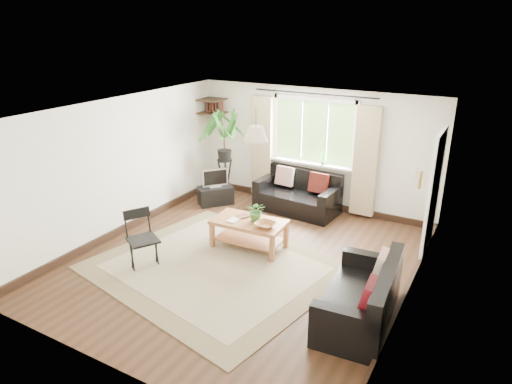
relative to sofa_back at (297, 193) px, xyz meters
The scene contains 24 objects.
floor 2.32m from the sofa_back, 86.97° to the right, with size 5.50×5.50×0.00m, color black.
ceiling 3.05m from the sofa_back, 86.97° to the right, with size 5.50×5.50×0.00m, color white.
wall_back 0.95m from the sofa_back, 75.42° to the left, with size 5.00×0.02×2.40m, color white.
wall_front 5.10m from the sofa_back, 88.62° to the right, with size 5.00×0.02×2.40m, color white.
wall_left 3.40m from the sofa_back, 136.15° to the right, with size 0.02×5.50×2.40m, color white.
wall_right 3.57m from the sofa_back, 41.09° to the right, with size 0.02×5.50×2.40m, color white.
rug 2.71m from the sofa_back, 93.48° to the right, with size 3.47×2.97×0.02m, color beige.
window 1.25m from the sofa_back, 74.11° to the left, with size 2.50×0.16×2.16m, color white, non-canonical shape.
door 2.73m from the sofa_back, 12.73° to the right, with size 0.06×0.96×2.06m, color silver.
corner_shelf 2.62m from the sofa_back, behind, with size 0.50×0.50×0.34m, color black, non-canonical shape.
pendant_lamp 2.52m from the sofa_back, 86.33° to the right, with size 0.36×0.36×0.54m, color beige, non-canonical shape.
wall_sconce 3.51m from the sofa_back, 37.89° to the right, with size 0.12×0.12×0.28m, color beige, non-canonical shape.
sofa_back is the anchor object (origin of this frame).
sofa_right 3.58m from the sofa_back, 52.92° to the right, with size 0.80×1.61×0.76m, color black, non-canonical shape.
coffee_table 1.83m from the sofa_back, 91.41° to the right, with size 1.21×0.66×0.49m, color brown, non-canonical shape.
table_plant 1.79m from the sofa_back, 87.98° to the right, with size 0.31×0.27×0.34m, color #3A6F2C.
bowl 1.95m from the sofa_back, 80.80° to the right, with size 0.32×0.32×0.08m, color #8F5E31.
book_a 1.99m from the sofa_back, 100.09° to the right, with size 0.16×0.22×0.02m, color silver.
book_b 1.74m from the sofa_back, 99.72° to the right, with size 0.17×0.23×0.02m, color #563322.
tv_stand 1.71m from the sofa_back, 163.98° to the right, with size 0.69×0.39×0.37m, color black.
tv 1.72m from the sofa_back, 163.98° to the right, with size 0.53×0.18×0.41m, color #A5A5AA, non-canonical shape.
palm_stand 1.72m from the sofa_back, behind, with size 0.74×0.74×1.90m, color black, non-canonical shape.
folding_chair 3.38m from the sofa_back, 109.32° to the right, with size 0.47×0.47×0.91m, color black, non-canonical shape.
sill_plant 0.85m from the sofa_back, 42.90° to the left, with size 0.14×0.10×0.27m, color #2D6023.
Camera 1 is at (3.31, -5.49, 3.60)m, focal length 32.00 mm.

